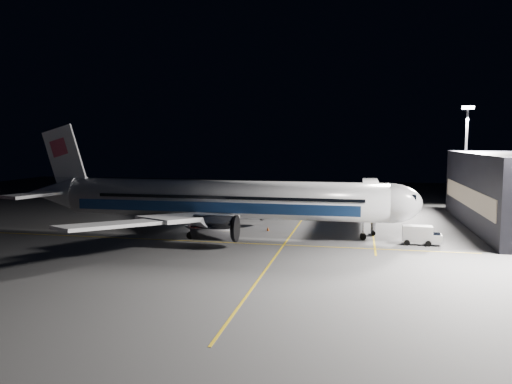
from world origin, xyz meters
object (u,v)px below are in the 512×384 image
at_px(baggage_tug, 199,216).
at_px(safety_cone_b, 268,229).
at_px(airliner, 217,200).
at_px(floodlight_mast_north, 466,149).
at_px(safety_cone_a, 268,229).
at_px(safety_cone_c, 197,226).
at_px(jet_bridge, 372,194).
at_px(service_truck, 421,235).

height_order(baggage_tug, safety_cone_b, baggage_tug).
relative_size(airliner, baggage_tug, 20.73).
bearing_deg(airliner, floodlight_mast_north, 37.91).
xyz_separation_m(baggage_tug, safety_cone_b, (13.66, -7.31, -0.57)).
bearing_deg(safety_cone_a, safety_cone_c, 180.00).
relative_size(jet_bridge, safety_cone_a, 54.11).
height_order(jet_bridge, floodlight_mast_north, floodlight_mast_north).
height_order(floodlight_mast_north, safety_cone_a, floodlight_mast_north).
xyz_separation_m(jet_bridge, safety_cone_a, (-16.00, -14.06, -4.26)).
distance_m(jet_bridge, floodlight_mast_north, 24.06).
distance_m(safety_cone_a, safety_cone_c, 11.61).
bearing_deg(jet_bridge, floodlight_mast_north, 37.74).
bearing_deg(baggage_tug, safety_cone_a, -43.55).
distance_m(airliner, service_truck, 29.52).
bearing_deg(safety_cone_b, baggage_tug, 151.86).
bearing_deg(service_truck, safety_cone_c, 171.75).
xyz_separation_m(airliner, floodlight_mast_north, (41.08, 31.99, 7.21)).
relative_size(floodlight_mast_north, safety_cone_a, 32.56).
bearing_deg(floodlight_mast_north, safety_cone_b, -140.54).
distance_m(floodlight_mast_north, baggage_tug, 53.22).
distance_m(airliner, baggage_tug, 13.78).
height_order(jet_bridge, baggage_tug, jet_bridge).
bearing_deg(safety_cone_a, safety_cone_b, 0.00).
xyz_separation_m(floodlight_mast_north, safety_cone_c, (-45.61, -27.99, -12.04)).
distance_m(floodlight_mast_north, service_truck, 37.65).
bearing_deg(floodlight_mast_north, safety_cone_c, -148.47).
height_order(safety_cone_b, safety_cone_c, safety_cone_c).
xyz_separation_m(service_truck, safety_cone_b, (-22.13, 6.02, -1.11)).
relative_size(jet_bridge, baggage_tug, 11.60).
relative_size(jet_bridge, floodlight_mast_north, 1.66).
height_order(service_truck, safety_cone_a, service_truck).
bearing_deg(safety_cone_c, safety_cone_b, 0.00).
bearing_deg(safety_cone_a, service_truck, -15.21).
distance_m(jet_bridge, safety_cone_b, 21.73).
relative_size(safety_cone_b, safety_cone_c, 0.83).
xyz_separation_m(airliner, baggage_tug, (-6.59, 11.31, -4.32)).
relative_size(safety_cone_a, safety_cone_b, 1.16).
bearing_deg(floodlight_mast_north, safety_cone_a, -140.54).
bearing_deg(baggage_tug, jet_bridge, -2.60).
xyz_separation_m(baggage_tug, safety_cone_a, (13.66, -7.31, -0.53)).
xyz_separation_m(service_truck, baggage_tug, (-35.79, 13.32, -0.53)).
xyz_separation_m(jet_bridge, floodlight_mast_north, (18.00, 13.93, 7.79)).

